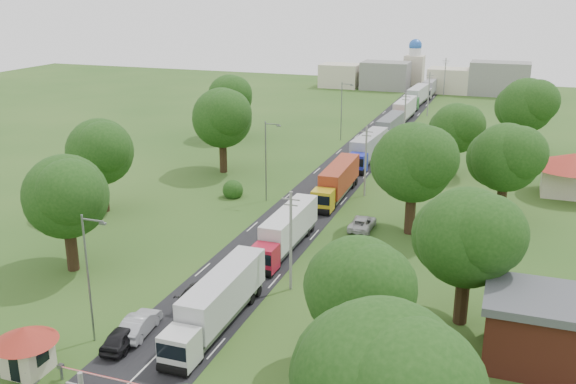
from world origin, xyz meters
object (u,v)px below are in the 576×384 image
at_px(truck_0, 218,301).
at_px(car_lane_front, 122,337).
at_px(guard_booth, 26,344).
at_px(info_sign, 385,148).
at_px(car_lane_mid, 140,324).
at_px(boom_barrier, 100,377).

bearing_deg(truck_0, car_lane_front, -136.02).
height_order(guard_booth, truck_0, truck_0).
bearing_deg(truck_0, info_sign, 86.71).
height_order(guard_booth, car_lane_mid, guard_booth).
xyz_separation_m(boom_barrier, car_lane_mid, (-1.45, 7.00, -0.09)).
bearing_deg(guard_booth, boom_barrier, 0.01).
bearing_deg(car_lane_mid, guard_booth, 51.57).
bearing_deg(truck_0, guard_booth, -133.21).
bearing_deg(truck_0, car_lane_mid, -148.54).
xyz_separation_m(info_sign, car_lane_mid, (-8.01, -53.00, -2.20)).
distance_m(boom_barrier, car_lane_mid, 7.15).
bearing_deg(info_sign, boom_barrier, -96.24).
relative_size(truck_0, car_lane_mid, 2.95).
bearing_deg(info_sign, car_lane_front, -98.48).
height_order(boom_barrier, guard_booth, guard_booth).
bearing_deg(car_lane_mid, info_sign, -104.94).
bearing_deg(guard_booth, car_lane_front, 49.98).
bearing_deg(boom_barrier, truck_0, 70.01).
distance_m(car_lane_front, car_lane_mid, 2.01).
relative_size(guard_booth, info_sign, 1.07).
bearing_deg(car_lane_front, truck_0, -142.42).
bearing_deg(car_lane_front, car_lane_mid, -101.80).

